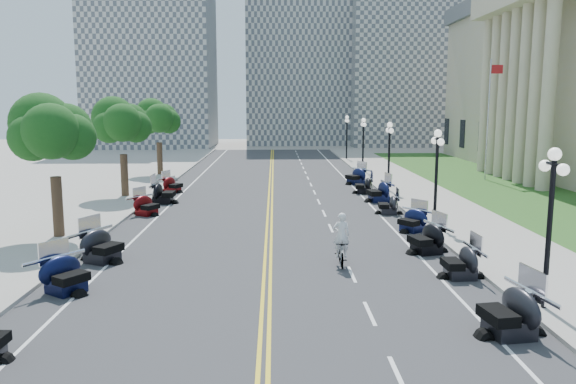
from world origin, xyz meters
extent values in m
plane|color=gray|center=(0.00, 0.00, 0.00)|extent=(160.00, 160.00, 0.00)
cube|color=#333335|center=(0.00, 10.00, 0.00)|extent=(16.00, 90.00, 0.01)
cube|color=yellow|center=(-0.12, 10.00, 0.01)|extent=(0.12, 90.00, 0.00)
cube|color=yellow|center=(0.12, 10.00, 0.01)|extent=(0.12, 90.00, 0.00)
cube|color=white|center=(6.40, 10.00, 0.01)|extent=(0.12, 90.00, 0.00)
cube|color=white|center=(-6.40, 10.00, 0.01)|extent=(0.12, 90.00, 0.00)
cube|color=white|center=(3.20, -12.00, 0.01)|extent=(0.12, 2.00, 0.00)
cube|color=white|center=(3.20, -8.00, 0.01)|extent=(0.12, 2.00, 0.00)
cube|color=white|center=(3.20, -4.00, 0.01)|extent=(0.12, 2.00, 0.00)
cube|color=white|center=(3.20, 0.00, 0.01)|extent=(0.12, 2.00, 0.00)
cube|color=white|center=(3.20, 4.00, 0.01)|extent=(0.12, 2.00, 0.00)
cube|color=white|center=(3.20, 8.00, 0.01)|extent=(0.12, 2.00, 0.00)
cube|color=white|center=(3.20, 12.00, 0.01)|extent=(0.12, 2.00, 0.00)
cube|color=white|center=(3.20, 16.00, 0.01)|extent=(0.12, 2.00, 0.00)
cube|color=white|center=(3.20, 20.00, 0.01)|extent=(0.12, 2.00, 0.00)
cube|color=white|center=(3.20, 24.00, 0.01)|extent=(0.12, 2.00, 0.00)
cube|color=white|center=(3.20, 28.00, 0.01)|extent=(0.12, 2.00, 0.00)
cube|color=white|center=(3.20, 32.00, 0.01)|extent=(0.12, 2.00, 0.00)
cube|color=white|center=(3.20, 36.00, 0.01)|extent=(0.12, 2.00, 0.00)
cube|color=white|center=(3.20, 40.00, 0.01)|extent=(0.12, 2.00, 0.00)
cube|color=white|center=(3.20, 44.00, 0.01)|extent=(0.12, 2.00, 0.00)
cube|color=white|center=(3.20, 48.00, 0.01)|extent=(0.12, 2.00, 0.00)
cube|color=white|center=(3.20, 52.00, 0.01)|extent=(0.12, 2.00, 0.00)
cube|color=#9E9991|center=(10.50, 10.00, 0.07)|extent=(5.00, 90.00, 0.15)
cube|color=#9E9991|center=(-10.50, 10.00, 0.07)|extent=(5.00, 90.00, 0.15)
cube|color=#356023|center=(17.50, 18.00, 0.05)|extent=(9.00, 60.00, 0.10)
cube|color=gray|center=(-18.00, 62.00, 13.00)|extent=(18.00, 14.00, 26.00)
cube|color=gray|center=(4.00, 68.00, 15.00)|extent=(16.00, 12.00, 30.00)
cube|color=gray|center=(22.00, 65.00, 11.00)|extent=(20.00, 14.00, 22.00)
imported|color=#A51414|center=(2.92, -2.83, 0.52)|extent=(0.55, 1.76, 1.05)
imported|color=white|center=(2.92, -2.83, 1.95)|extent=(0.66, 0.43, 1.81)
camera|label=1|loc=(0.29, -24.38, 6.36)|focal=35.00mm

